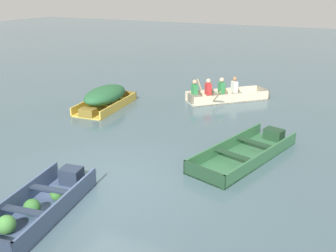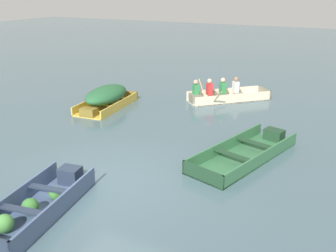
{
  "view_description": "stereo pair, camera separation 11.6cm",
  "coord_description": "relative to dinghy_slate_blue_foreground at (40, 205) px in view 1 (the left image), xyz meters",
  "views": [
    {
      "loc": [
        4.6,
        -6.06,
        4.15
      ],
      "look_at": [
        -0.11,
        3.14,
        0.35
      ],
      "focal_mm": 40.0,
      "sensor_mm": 36.0,
      "label": 1
    },
    {
      "loc": [
        4.7,
        -6.01,
        4.15
      ],
      "look_at": [
        -0.11,
        3.14,
        0.35
      ],
      "focal_mm": 40.0,
      "sensor_mm": 36.0,
      "label": 2
    }
  ],
  "objects": [
    {
      "name": "ground_plane",
      "position": [
        0.53,
        1.55,
        -0.16
      ],
      "size": [
        80.0,
        80.0,
        0.0
      ],
      "primitive_type": "plane",
      "color": "#47606B"
    },
    {
      "name": "dinghy_slate_blue_foreground",
      "position": [
        0.0,
        0.0,
        0.0
      ],
      "size": [
        1.48,
        2.89,
        0.41
      ],
      "color": "#475B7F",
      "rests_on": "ground"
    },
    {
      "name": "skiff_green_near_moored",
      "position": [
        2.89,
        4.46,
        -0.05
      ],
      "size": [
        2.06,
        3.73,
        0.35
      ],
      "color": "#387047",
      "rests_on": "ground"
    },
    {
      "name": "skiff_yellow_mid_moored",
      "position": [
        -2.98,
        6.24,
        0.26
      ],
      "size": [
        1.48,
        2.86,
        0.78
      ],
      "color": "#E5BC47",
      "rests_on": "ground"
    },
    {
      "name": "rowboat_cream_with_crew",
      "position": [
        0.54,
        9.07,
        0.09
      ],
      "size": [
        2.95,
        2.95,
        0.93
      ],
      "color": "beige",
      "rests_on": "ground"
    }
  ]
}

